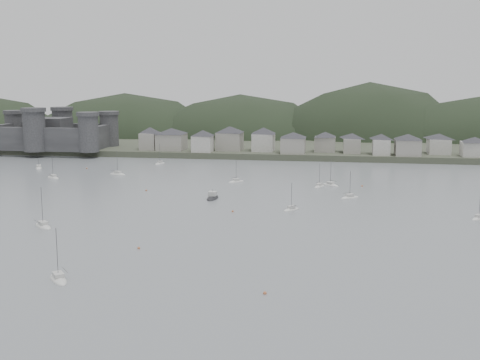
# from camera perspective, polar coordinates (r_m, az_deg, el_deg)

# --- Properties ---
(ground) EXTENTS (900.00, 900.00, 0.00)m
(ground) POSITION_cam_1_polar(r_m,az_deg,el_deg) (130.78, -5.37, -7.94)
(ground) COLOR slate
(ground) RESTS_ON ground
(far_shore_land) EXTENTS (900.00, 250.00, 3.00)m
(far_shore_land) POSITION_cam_1_polar(r_m,az_deg,el_deg) (418.58, 4.89, 4.27)
(far_shore_land) COLOR #383D2D
(far_shore_land) RESTS_ON ground
(forested_ridge) EXTENTS (851.55, 103.94, 102.57)m
(forested_ridge) POSITION_cam_1_polar(r_m,az_deg,el_deg) (394.23, 5.27, 2.08)
(forested_ridge) COLOR black
(forested_ridge) RESTS_ON ground
(castle) EXTENTS (66.00, 43.00, 20.00)m
(castle) POSITION_cam_1_polar(r_m,az_deg,el_deg) (337.91, -17.53, 4.25)
(castle) COLOR #323134
(castle) RESTS_ON far_shore_land
(waterfront_town) EXTENTS (451.48, 28.46, 12.92)m
(waterfront_town) POSITION_cam_1_polar(r_m,az_deg,el_deg) (306.07, 12.75, 3.52)
(waterfront_town) COLOR gray
(waterfront_town) RESTS_ON far_shore_land
(sailboat_lead) EXTENTS (6.46, 6.58, 9.58)m
(sailboat_lead) POSITION_cam_1_polar(r_m,az_deg,el_deg) (232.74, -0.36, -0.15)
(sailboat_lead) COLOR silver
(sailboat_lead) RESTS_ON ground
(moored_fleet) EXTENTS (246.87, 177.35, 12.95)m
(moored_fleet) POSITION_cam_1_polar(r_m,az_deg,el_deg) (194.83, -3.74, -2.06)
(moored_fleet) COLOR silver
(moored_fleet) RESTS_ON ground
(motor_launch_far) EXTENTS (3.69, 9.27, 4.16)m
(motor_launch_far) POSITION_cam_1_polar(r_m,az_deg,el_deg) (200.66, -2.60, -1.68)
(motor_launch_far) COLOR black
(motor_launch_far) RESTS_ON ground
(mooring_buoys) EXTENTS (164.26, 145.61, 0.70)m
(mooring_buoys) POSITION_cam_1_polar(r_m,az_deg,el_deg) (182.69, -3.19, -2.84)
(mooring_buoys) COLOR #AD6039
(mooring_buoys) RESTS_ON ground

